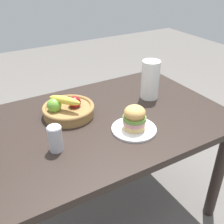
{
  "coord_description": "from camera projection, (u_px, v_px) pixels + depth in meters",
  "views": [
    {
      "loc": [
        -0.58,
        -1.12,
        1.53
      ],
      "look_at": [
        0.04,
        -0.05,
        0.81
      ],
      "focal_mm": 42.99,
      "sensor_mm": 36.0,
      "label": 1
    }
  ],
  "objects": [
    {
      "name": "ground_plane",
      "position": [
        103.0,
        211.0,
        1.85
      ],
      "size": [
        8.0,
        8.0,
        0.0
      ],
      "primitive_type": "plane",
      "color": "slate"
    },
    {
      "name": "dining_table",
      "position": [
        101.0,
        134.0,
        1.53
      ],
      "size": [
        1.4,
        0.9,
        0.75
      ],
      "color": "#2D231E",
      "rests_on": "ground_plane"
    },
    {
      "name": "plate",
      "position": [
        134.0,
        129.0,
        1.38
      ],
      "size": [
        0.23,
        0.23,
        0.01
      ],
      "primitive_type": "cylinder",
      "color": "white",
      "rests_on": "dining_table"
    },
    {
      "name": "sandwich",
      "position": [
        134.0,
        118.0,
        1.34
      ],
      "size": [
        0.12,
        0.12,
        0.13
      ],
      "color": "#E5BC75",
      "rests_on": "plate"
    },
    {
      "name": "soda_can",
      "position": [
        55.0,
        139.0,
        1.21
      ],
      "size": [
        0.07,
        0.07,
        0.13
      ],
      "color": "silver",
      "rests_on": "dining_table"
    },
    {
      "name": "fruit_basket",
      "position": [
        68.0,
        109.0,
        1.49
      ],
      "size": [
        0.29,
        0.29,
        0.14
      ],
      "color": "#9E7542",
      "rests_on": "dining_table"
    },
    {
      "name": "paper_towel_roll",
      "position": [
        150.0,
        80.0,
        1.64
      ],
      "size": [
        0.11,
        0.11,
        0.24
      ],
      "primitive_type": "cylinder",
      "color": "white",
      "rests_on": "dining_table"
    }
  ]
}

